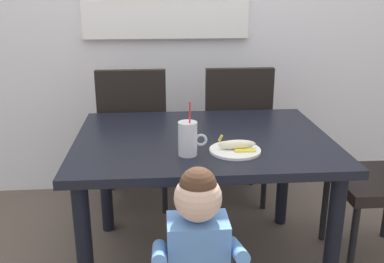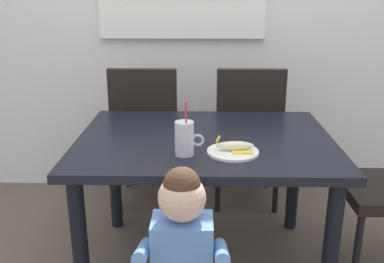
% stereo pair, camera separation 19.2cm
% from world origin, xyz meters
% --- Properties ---
extents(ground_plane, '(24.00, 24.00, 0.00)m').
position_xyz_m(ground_plane, '(0.00, 0.00, 0.00)').
color(ground_plane, brown).
extents(dining_table, '(1.24, 0.95, 0.72)m').
position_xyz_m(dining_table, '(0.00, 0.00, 0.62)').
color(dining_table, black).
rests_on(dining_table, ground).
extents(dining_chair_left, '(0.44, 0.44, 0.96)m').
position_xyz_m(dining_chair_left, '(-0.38, 0.68, 0.54)').
color(dining_chair_left, black).
rests_on(dining_chair_left, ground).
extents(dining_chair_right, '(0.44, 0.44, 0.96)m').
position_xyz_m(dining_chair_right, '(0.28, 0.69, 0.54)').
color(dining_chair_right, black).
rests_on(dining_chair_right, ground).
extents(toddler_standing, '(0.33, 0.24, 0.84)m').
position_xyz_m(toddler_standing, '(-0.09, -0.65, 0.53)').
color(toddler_standing, '#3F4760').
rests_on(toddler_standing, ground).
extents(milk_cup, '(0.13, 0.08, 0.25)m').
position_xyz_m(milk_cup, '(-0.09, -0.24, 0.79)').
color(milk_cup, silver).
rests_on(milk_cup, dining_table).
extents(snack_plate, '(0.23, 0.23, 0.01)m').
position_xyz_m(snack_plate, '(0.12, -0.22, 0.73)').
color(snack_plate, white).
rests_on(snack_plate, dining_table).
extents(peeled_banana, '(0.17, 0.11, 0.07)m').
position_xyz_m(peeled_banana, '(0.13, -0.21, 0.76)').
color(peeled_banana, '#F4EAC6').
rests_on(peeled_banana, snack_plate).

